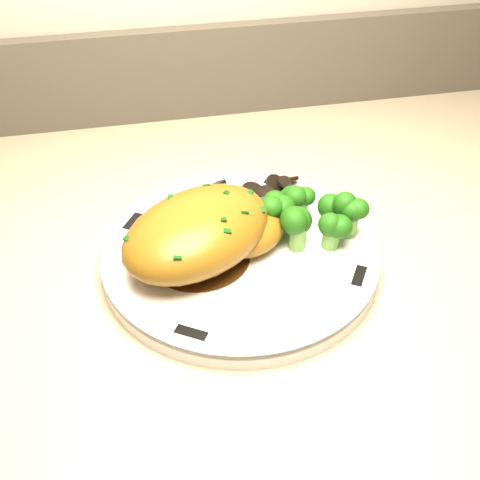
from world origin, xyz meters
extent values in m
cube|color=tan|center=(0.07, 1.67, 0.95)|extent=(2.24, 0.74, 0.03)
cube|color=#4C443A|center=(0.07, 1.99, 1.03)|extent=(2.24, 0.02, 0.12)
cylinder|color=white|center=(-0.01, 1.68, 0.98)|extent=(0.35, 0.35, 0.02)
cube|color=black|center=(0.06, 1.78, 0.99)|extent=(0.03, 0.02, 0.00)
cube|color=black|center=(-0.10, 1.74, 0.99)|extent=(0.02, 0.03, 0.00)
cube|color=black|center=(-0.07, 1.58, 0.99)|extent=(0.03, 0.02, 0.00)
cube|color=black|center=(0.09, 1.62, 0.99)|extent=(0.02, 0.03, 0.00)
cylinder|color=#3D210B|center=(-0.05, 1.67, 0.99)|extent=(0.10, 0.10, 0.00)
ellipsoid|color=#8A5C18|center=(-0.05, 1.67, 1.02)|extent=(0.19, 0.17, 0.06)
ellipsoid|color=#8A5C18|center=(0.00, 1.68, 1.00)|extent=(0.09, 0.08, 0.03)
cube|color=#0D370B|center=(-0.09, 1.65, 1.04)|extent=(0.01, 0.00, 0.00)
cube|color=#0D370B|center=(-0.07, 1.66, 1.04)|extent=(0.01, 0.00, 0.00)
cube|color=#0D370B|center=(-0.06, 1.67, 1.05)|extent=(0.01, 0.00, 0.00)
cube|color=#0D370B|center=(-0.04, 1.68, 1.05)|extent=(0.01, 0.00, 0.00)
cube|color=#0D370B|center=(-0.03, 1.69, 1.04)|extent=(0.01, 0.00, 0.00)
cube|color=#0D370B|center=(-0.01, 1.70, 1.04)|extent=(0.01, 0.00, 0.00)
cylinder|color=black|center=(0.06, 1.75, 0.99)|extent=(0.02, 0.02, 0.01)
cylinder|color=black|center=(0.06, 1.75, 0.99)|extent=(0.02, 0.02, 0.01)
cylinder|color=black|center=(0.05, 1.76, 0.99)|extent=(0.02, 0.02, 0.01)
cylinder|color=black|center=(0.04, 1.77, 0.99)|extent=(0.02, 0.02, 0.01)
cylinder|color=black|center=(0.02, 1.77, 0.99)|extent=(0.02, 0.02, 0.01)
cylinder|color=black|center=(0.01, 1.77, 0.99)|extent=(0.02, 0.03, 0.02)
cylinder|color=black|center=(0.00, 1.76, 0.99)|extent=(0.03, 0.03, 0.01)
cylinder|color=black|center=(-0.01, 1.75, 0.99)|extent=(0.03, 0.03, 0.00)
cylinder|color=black|center=(-0.01, 1.75, 0.99)|extent=(0.02, 0.02, 0.01)
cylinder|color=black|center=(-0.01, 1.74, 0.99)|extent=(0.03, 0.03, 0.02)
cylinder|color=black|center=(0.00, 1.73, 0.99)|extent=(0.03, 0.03, 0.01)
cylinder|color=black|center=(0.01, 1.72, 0.99)|extent=(0.03, 0.03, 0.01)
cylinder|color=black|center=(0.02, 1.72, 0.99)|extent=(0.02, 0.02, 0.01)
cylinder|color=black|center=(0.04, 1.72, 0.99)|extent=(0.03, 0.03, 0.01)
cylinder|color=black|center=(0.05, 1.73, 0.99)|extent=(0.04, 0.03, 0.02)
cylinder|color=black|center=(0.06, 1.74, 0.99)|extent=(0.04, 0.03, 0.02)
cylinder|color=#639740|center=(0.03, 1.70, 1.00)|extent=(0.02, 0.02, 0.02)
sphere|color=#0E3708|center=(0.03, 1.70, 1.01)|extent=(0.03, 0.03, 0.03)
cylinder|color=#639740|center=(0.06, 1.71, 1.00)|extent=(0.02, 0.02, 0.02)
sphere|color=#0E3708|center=(0.06, 1.71, 1.01)|extent=(0.03, 0.03, 0.03)
cylinder|color=#639740|center=(0.09, 1.70, 1.00)|extent=(0.02, 0.02, 0.02)
sphere|color=#0E3708|center=(0.09, 1.70, 1.01)|extent=(0.03, 0.03, 0.03)
cylinder|color=#639740|center=(0.05, 1.67, 1.00)|extent=(0.02, 0.02, 0.02)
sphere|color=#0E3708|center=(0.05, 1.67, 1.01)|extent=(0.03, 0.03, 0.03)
cylinder|color=#639740|center=(0.08, 1.66, 1.00)|extent=(0.02, 0.02, 0.02)
sphere|color=#0E3708|center=(0.08, 1.66, 1.01)|extent=(0.03, 0.03, 0.03)
cylinder|color=#639740|center=(0.10, 1.68, 1.00)|extent=(0.02, 0.02, 0.02)
sphere|color=#0E3708|center=(0.10, 1.68, 1.01)|extent=(0.03, 0.03, 0.03)
camera|label=1|loc=(-0.10, 1.25, 1.36)|focal=45.00mm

